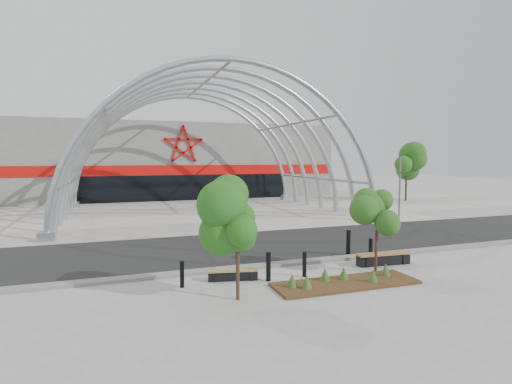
{
  "coord_description": "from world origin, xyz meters",
  "views": [
    {
      "loc": [
        -6.62,
        -14.66,
        4.26
      ],
      "look_at": [
        0.0,
        4.0,
        2.6
      ],
      "focal_mm": 28.0,
      "sensor_mm": 36.0,
      "label": 1
    }
  ],
  "objects_px": {
    "bench_0": "(233,275)",
    "street_tree_0": "(238,218)",
    "bench_1": "(383,259)",
    "bollard_2": "(268,266)",
    "street_tree_1": "(377,213)",
    "signal_pole": "(400,187)"
  },
  "relations": [
    {
      "from": "street_tree_0",
      "to": "bench_0",
      "type": "relative_size",
      "value": 1.9
    },
    {
      "from": "street_tree_0",
      "to": "bollard_2",
      "type": "relative_size",
      "value": 3.36
    },
    {
      "from": "signal_pole",
      "to": "street_tree_0",
      "type": "xyz_separation_m",
      "value": [
        -15.59,
        -11.84,
        0.21
      ]
    },
    {
      "from": "street_tree_1",
      "to": "street_tree_0",
      "type": "bearing_deg",
      "value": -169.86
    },
    {
      "from": "bench_1",
      "to": "bollard_2",
      "type": "height_order",
      "value": "bollard_2"
    },
    {
      "from": "bench_0",
      "to": "bollard_2",
      "type": "bearing_deg",
      "value": -23.76
    },
    {
      "from": "bench_0",
      "to": "bench_1",
      "type": "relative_size",
      "value": 0.79
    },
    {
      "from": "street_tree_0",
      "to": "street_tree_1",
      "type": "xyz_separation_m",
      "value": [
        5.7,
        1.02,
        -0.24
      ]
    },
    {
      "from": "bench_0",
      "to": "street_tree_0",
      "type": "bearing_deg",
      "value": -101.82
    },
    {
      "from": "bollard_2",
      "to": "street_tree_1",
      "type": "bearing_deg",
      "value": -5.51
    },
    {
      "from": "bench_0",
      "to": "bollard_2",
      "type": "height_order",
      "value": "bollard_2"
    },
    {
      "from": "street_tree_0",
      "to": "bench_0",
      "type": "xyz_separation_m",
      "value": [
        0.4,
        1.92,
        -2.3
      ]
    },
    {
      "from": "bench_0",
      "to": "signal_pole",
      "type": "bearing_deg",
      "value": 33.14
    },
    {
      "from": "street_tree_1",
      "to": "bollard_2",
      "type": "height_order",
      "value": "street_tree_1"
    },
    {
      "from": "signal_pole",
      "to": "street_tree_0",
      "type": "relative_size",
      "value": 1.26
    },
    {
      "from": "signal_pole",
      "to": "bench_0",
      "type": "bearing_deg",
      "value": -146.86
    },
    {
      "from": "street_tree_0",
      "to": "bench_1",
      "type": "xyz_separation_m",
      "value": [
        6.69,
        1.87,
        -2.25
      ]
    },
    {
      "from": "street_tree_0",
      "to": "bench_1",
      "type": "height_order",
      "value": "street_tree_0"
    },
    {
      "from": "street_tree_1",
      "to": "bench_1",
      "type": "bearing_deg",
      "value": 40.81
    },
    {
      "from": "street_tree_0",
      "to": "bench_1",
      "type": "bearing_deg",
      "value": 15.65
    },
    {
      "from": "bench_0",
      "to": "bollard_2",
      "type": "distance_m",
      "value": 1.3
    },
    {
      "from": "bench_0",
      "to": "bench_1",
      "type": "height_order",
      "value": "bench_1"
    }
  ]
}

